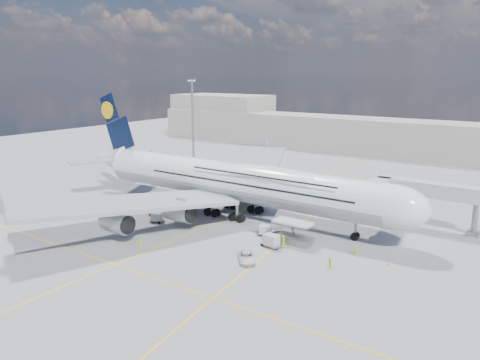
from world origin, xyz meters
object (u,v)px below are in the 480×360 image
Objects in this scene: dolly_nose_near at (266,230)px; cone_wing_right_inner at (139,239)px; catering_truck_outer at (247,167)px; crew_nose at (355,250)px; dolly_row_c at (157,217)px; cargo_loader at (292,235)px; light_mast at (193,121)px; baggage_tug at (124,222)px; cone_wing_left_outer at (260,179)px; crew_loader at (329,263)px; crew_tug at (140,244)px; dolly_row_a at (156,211)px; crew_wing at (175,217)px; cone_tail at (133,182)px; catering_truck_inner at (249,175)px; dolly_nose_far at (271,240)px; cone_wing_left_inner at (253,198)px; dolly_row_b at (108,217)px; airliner at (235,181)px; cone_nose at (388,264)px; cone_wing_right_outer at (107,229)px; service_van at (247,257)px; dolly_back at (73,208)px; crew_van at (283,241)px.

cone_wing_right_inner is (-16.06, -14.31, -0.73)m from dolly_nose_near.
crew_nose is (47.09, -40.20, -0.81)m from catering_truck_outer.
cargo_loader is at bearing -6.69° from dolly_row_c.
light_mast is 9.90× the size of baggage_tug.
light_mast reaches higher than cone_wing_left_outer.
crew_loader is (-1.21, -6.77, -0.12)m from crew_nose.
dolly_row_a is at bearing 107.96° from crew_tug.
crew_wing reaches higher than cone_tail.
cone_wing_right_inner is (7.32, -11.44, -0.73)m from dolly_row_a.
crew_nose is 1.06× the size of crew_wing.
dolly_nose_far is at bearing -62.84° from catering_truck_inner.
crew_wing is at bearing -41.55° from catering_truck_outer.
crew_wing is 22.39m from cone_wing_left_inner.
cone_wing_left_inner is at bearing -63.81° from catering_truck_inner.
cargo_loader is 2.77× the size of dolly_row_b.
airliner is 11.86× the size of catering_truck_outer.
catering_truck_inner reaches higher than dolly_nose_far.
dolly_row_b is 44.83m from crew_loader.
cone_nose is (51.39, 8.60, -0.08)m from dolly_row_b.
service_van is at bearing 5.02° from cone_wing_right_outer.
dolly_nose_far is 45.77m from catering_truck_inner.
dolly_back is 44.64m from catering_truck_inner.
baggage_tug is 30.44m from cone_wing_left_inner.
light_mast is 45.07m from cone_wing_left_inner.
dolly_nose_near is at bearing -30.70° from airliner.
cone_wing_left_outer is (-2.90, 40.57, -0.64)m from dolly_row_c.
service_van is 9.65× the size of cone_wing_left_inner.
crew_van is at bearing -53.00° from cone_wing_left_outer.
crew_nose is at bearing 30.70° from dolly_row_b.
cone_wing_left_outer is (-5.52, 38.56, -0.54)m from crew_wing.
cone_nose is 0.91× the size of cone_wing_right_inner.
crew_van is (43.32, 8.06, -0.16)m from dolly_back.
crew_tug is (-28.21, -9.93, 0.01)m from crew_loader.
cone_wing_left_inner is (-1.53, 35.46, -0.54)m from crew_tug.
cone_wing_left_outer is 1.12× the size of cone_wing_right_outer.
baggage_tug is 4.93× the size of cone_wing_right_inner.
dolly_row_a is 1.82× the size of crew_nose.
catering_truck_outer is at bearing 110.43° from dolly_row_b.
catering_truck_inner is (-13.47, 25.00, -5.02)m from airliner.
crew_tug is 3.00× the size of cone_wing_right_inner.
dolly_row_b is 5.58× the size of cone_wing_right_outer.
light_mast reaches higher than cone_wing_right_inner.
dolly_nose_far is 6.41× the size of cone_wing_right_outer.
dolly_row_b is 1.96× the size of crew_tug.
cone_nose is 41.32m from cone_wing_left_inner.
crew_nose is 6.88m from crew_loader.
dolly_row_c is 5.89× the size of cone_wing_right_inner.
cone_wing_right_outer is (-46.22, -13.05, 0.04)m from cone_nose.
dolly_row_b is (21.61, -51.04, -12.89)m from light_mast.
crew_van is (16.29, -9.46, -5.92)m from airliner.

